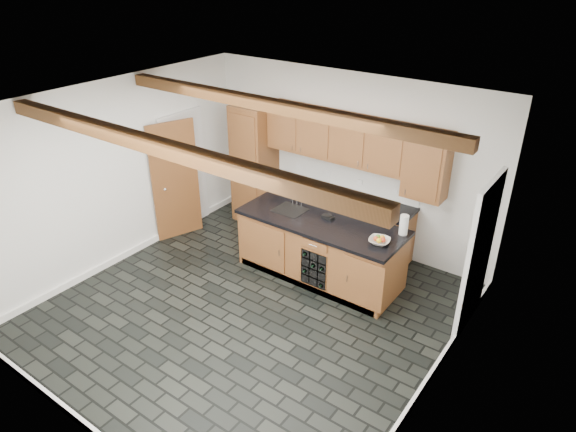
% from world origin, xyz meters
% --- Properties ---
extents(ground, '(5.00, 5.00, 0.00)m').
position_xyz_m(ground, '(0.00, 0.00, 0.00)').
color(ground, black).
rests_on(ground, ground).
extents(room_shell, '(5.01, 5.00, 5.00)m').
position_xyz_m(room_shell, '(-0.09, 0.53, 1.53)').
color(room_shell, white).
rests_on(room_shell, ground).
extents(back_cabinetry, '(3.65, 0.62, 2.20)m').
position_xyz_m(back_cabinetry, '(-0.38, 2.24, 0.98)').
color(back_cabinetry, '#92592F').
rests_on(back_cabinetry, ground).
extents(island, '(2.48, 0.96, 0.93)m').
position_xyz_m(island, '(0.31, 1.28, 0.46)').
color(island, '#92592F').
rests_on(island, ground).
extents(faucet, '(0.45, 0.40, 0.34)m').
position_xyz_m(faucet, '(-0.25, 1.33, 0.96)').
color(faucet, black).
rests_on(faucet, island).
extents(kitchen_scale, '(0.19, 0.13, 0.06)m').
position_xyz_m(kitchen_scale, '(0.35, 1.41, 0.96)').
color(kitchen_scale, black).
rests_on(kitchen_scale, island).
extents(fruit_bowl, '(0.32, 0.32, 0.07)m').
position_xyz_m(fruit_bowl, '(1.27, 1.19, 0.96)').
color(fruit_bowl, beige).
rests_on(fruit_bowl, island).
extents(fruit_cluster, '(0.16, 0.17, 0.07)m').
position_xyz_m(fruit_cluster, '(1.27, 1.20, 1.00)').
color(fruit_cluster, '#BC3519').
rests_on(fruit_cluster, fruit_bowl).
extents(paper_towel, '(0.12, 0.12, 0.28)m').
position_xyz_m(paper_towel, '(1.42, 1.61, 1.07)').
color(paper_towel, white).
rests_on(paper_towel, island).
extents(mug, '(0.12, 0.12, 0.10)m').
position_xyz_m(mug, '(-1.04, 2.21, 0.98)').
color(mug, white).
rests_on(mug, back_cabinetry).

